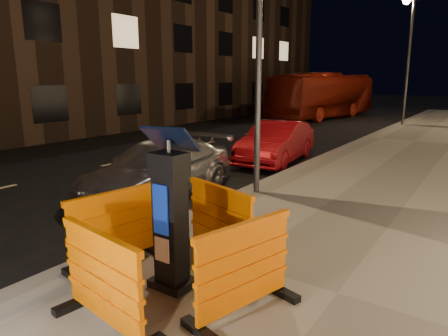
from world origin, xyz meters
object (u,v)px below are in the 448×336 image
Objects in this scene: car_silver at (159,196)px; barrier_front at (103,282)px; barrier_kerbside at (114,229)px; barrier_bldgside at (244,269)px; car_red at (276,162)px; parking_kiosk at (171,214)px; barrier_back at (220,222)px; bus_doubledecker at (323,118)px.

barrier_front is at bearing -55.91° from car_silver.
barrier_bldgside is (1.90, 0.00, 0.00)m from barrier_kerbside.
barrier_front reaches higher than car_silver.
barrier_kerbside is 0.34× the size of car_red.
barrier_bldgside is at bearing -72.41° from car_red.
parking_kiosk is 1.40× the size of barrier_back.
barrier_kerbside and barrier_bldgside have the same top height.
parking_kiosk is 4.27m from car_silver.
barrier_front is 1.34m from barrier_kerbside.
barrier_front and barrier_kerbside have the same top height.
barrier_kerbside is 1.90m from barrier_bldgside.
barrier_back is at bearing 103.00° from parking_kiosk.
barrier_front is 1.00× the size of barrier_back.
barrier_back is 0.12× the size of bus_doubledecker.
bus_doubledecker is (-5.37, 21.49, -0.63)m from barrier_kerbside.
barrier_kerbside is at bearing -58.74° from car_silver.
parking_kiosk is 1.02m from barrier_kerbside.
barrier_kerbside is at bearing -85.46° from car_red.
parking_kiosk is 1.02m from barrier_front.
bus_doubledecker is (-6.32, 21.49, -1.02)m from parking_kiosk.
barrier_front is (0.00, -0.95, -0.38)m from parking_kiosk.
barrier_back is 1.00× the size of barrier_kerbside.
barrier_front is 1.90m from barrier_back.
car_silver is at bearing 45.72° from barrier_kerbside.
parking_kiosk is at bearing 98.00° from barrier_front.
barrier_kerbside is 22.16m from bus_doubledecker.
parking_kiosk reaches higher than car_silver.
car_silver is 18.89m from bus_doubledecker.
car_silver is 4.60m from car_red.
barrier_back is (0.00, 0.95, -0.38)m from parking_kiosk.
bus_doubledecker is at bearing 96.80° from car_silver.
bus_doubledecker is (-3.36, 18.59, 0.00)m from car_silver.
car_red is at bearing 22.72° from barrier_kerbside.
barrier_kerbside is at bearing -69.57° from bus_doubledecker.
barrier_back is 3.60m from car_silver.
parking_kiosk is 1.40× the size of barrier_bldgside.
barrier_front is 0.31× the size of car_silver.
car_red is (0.46, 4.58, 0.00)m from car_silver.
car_red is at bearing 121.50° from parking_kiosk.
barrier_front is at bearing 150.00° from barrier_bldgside.
bus_doubledecker reaches higher than car_silver.
car_red reaches higher than car_silver.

